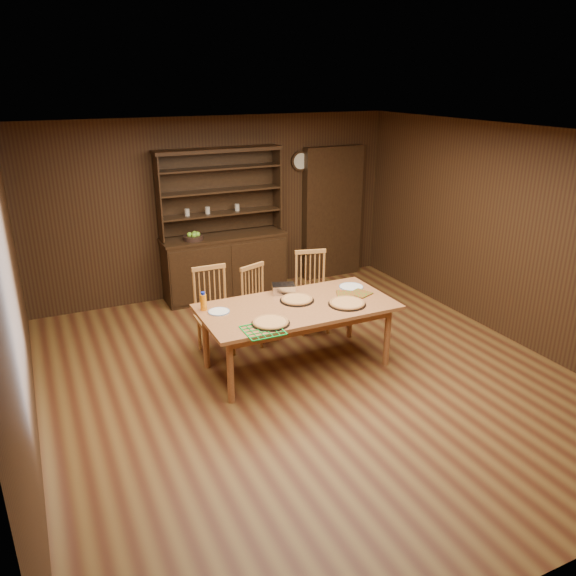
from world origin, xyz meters
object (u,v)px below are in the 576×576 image
dining_table (297,311)px  chair_left (213,308)px  china_hutch (224,258)px  chair_center (258,301)px  chair_right (312,288)px  juice_bottle (203,302)px

dining_table → chair_left: 1.07m
china_hutch → chair_center: china_hutch is taller
chair_left → dining_table: bearing=-46.4°
china_hutch → chair_right: china_hutch is taller
dining_table → chair_right: size_ratio=2.05×
chair_left → chair_center: (0.60, 0.06, -0.05)m
china_hutch → chair_left: size_ratio=2.07×
dining_table → chair_center: (-0.13, 0.84, -0.17)m
china_hutch → chair_center: size_ratio=2.25×
chair_left → chair_center: size_ratio=1.09×
juice_bottle → dining_table: bearing=-17.8°
juice_bottle → chair_center: bearing=32.3°
dining_table → chair_right: 1.08m
chair_left → china_hutch: bearing=67.5°
chair_left → chair_right: (1.36, 0.09, -0.00)m
chair_right → juice_bottle: size_ratio=5.03×
chair_left → chair_right: chair_left is taller
china_hutch → dining_table: (-0.00, -2.46, 0.09)m
chair_center → chair_right: size_ratio=0.93×
chair_left → chair_right: size_ratio=1.01×
china_hutch → juice_bottle: size_ratio=10.52×
dining_table → chair_left: size_ratio=2.04×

